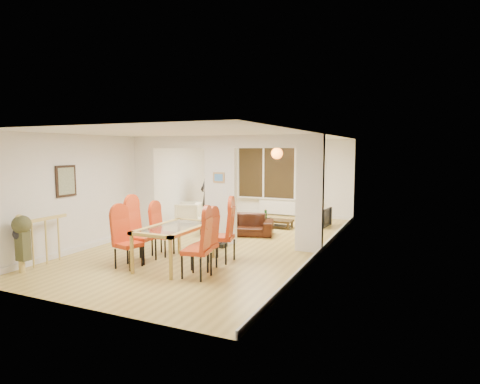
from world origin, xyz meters
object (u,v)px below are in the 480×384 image
Objects in this scene: dining_chair_rc at (221,233)px; armchair at (189,213)px; bowl at (268,218)px; dining_chair_la at (128,240)px; bottle at (266,214)px; dining_table at (175,246)px; sofa at (238,224)px; dining_chair_ra at (196,246)px; dining_chair_lb at (141,233)px; coffee_table at (275,223)px; person at (208,194)px; dining_chair_lc at (163,232)px; dining_chair_rb at (204,242)px; television at (323,218)px.

armchair is at bearing 116.21° from dining_chair_rc.
armchair is 2.44m from bowl.
bottle is at bearing 91.58° from dining_chair_la.
dining_table is at bearing 10.49° from armchair.
dining_chair_rc reaches higher than bowl.
dining_chair_rc is 2.63m from sofa.
sofa is (-0.85, 3.61, -0.29)m from dining_chair_ra.
dining_chair_lb is 4.72m from coffee_table.
armchair reaches higher than sofa.
person reaches higher than dining_chair_lb.
sofa is 1.27m from bottle.
dining_chair_rc is 4.30m from armchair.
armchair is 0.72× the size of coffee_table.
person is (-2.54, 5.05, 0.29)m from dining_chair_ra.
dining_chair_lc is 3.91m from bottle.
dining_chair_la reaches higher than armchair.
armchair is at bearing 143.52° from sofa.
bowl is at bearing 84.43° from armchair.
dining_table is at bearing 22.53° from person.
dining_chair_lc is at bearing -104.15° from bowl.
armchair is at bearing 118.07° from dining_table.
dining_chair_lc is 0.90× the size of dining_chair_ra.
bowl is at bearing 57.93° from sofa.
dining_chair_rb is 1.05× the size of coffee_table.
dining_chair_rb is at bearing -85.07° from bottle.
coffee_table is (0.52, 4.45, -0.27)m from dining_table.
dining_table is at bearing -93.53° from bottle.
person is (-2.41, 4.57, 0.33)m from dining_chair_rb.
sofa is (-0.78, 2.50, -0.31)m from dining_chair_rc.
dining_chair_ra is 5.70m from television.
dining_chair_lb reaches higher than dining_table.
person is (-1.69, 1.45, 0.59)m from sofa.
dining_chair_lb is at bearing 107.54° from dining_chair_la.
sofa is at bearing 102.84° from dining_chair_rb.
dining_chair_lb reaches higher than dining_chair_rc.
dining_chair_lc reaches higher than dining_table.
armchair is at bearing 120.26° from dining_chair_la.
dining_chair_rc is at bearing 23.61° from dining_chair_lb.
dining_chair_lb is 1.59m from dining_chair_ra.
bottle is at bearing 82.53° from dining_chair_rc.
bowl is (-0.21, -0.05, 0.14)m from coffee_table.
dining_chair_la is at bearing -115.46° from sofa.
armchair reaches higher than television.
coffee_table is 0.38m from bottle.
dining_chair_lb is at bearing -175.50° from dining_table.
dining_chair_la is at bearing -101.68° from bottle.
television reaches higher than bottle.
dining_chair_lc is 4.11m from coffee_table.
dining_chair_rc is 3.74m from bottle.
sofa is (0.65, 3.62, -0.26)m from dining_chair_la.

